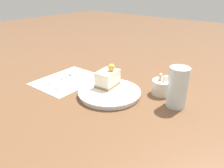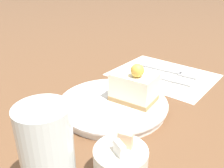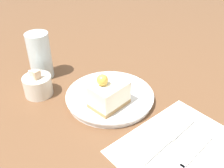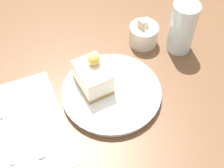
{
  "view_description": "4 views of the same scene",
  "coord_description": "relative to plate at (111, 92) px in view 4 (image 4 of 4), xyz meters",
  "views": [
    {
      "loc": [
        0.48,
        -0.5,
        0.37
      ],
      "look_at": [
        0.04,
        0.02,
        0.05
      ],
      "focal_mm": 35.0,
      "sensor_mm": 36.0,
      "label": 1
    },
    {
      "loc": [
        0.36,
        0.32,
        0.27
      ],
      "look_at": [
        0.03,
        0.04,
        0.06
      ],
      "focal_mm": 40.0,
      "sensor_mm": 36.0,
      "label": 2
    },
    {
      "loc": [
        -0.38,
        0.35,
        0.4
      ],
      "look_at": [
        0.02,
        0.03,
        0.05
      ],
      "focal_mm": 40.0,
      "sensor_mm": 36.0,
      "label": 3
    },
    {
      "loc": [
        -0.12,
        -0.36,
        0.58
      ],
      "look_at": [
        0.02,
        0.02,
        0.06
      ],
      "focal_mm": 50.0,
      "sensor_mm": 36.0,
      "label": 4
    }
  ],
  "objects": [
    {
      "name": "fork",
      "position": [
        -0.25,
        0.01,
        -0.01
      ],
      "size": [
        0.03,
        0.17,
        0.0
      ],
      "rotation": [
        0.0,
        0.0,
        0.1
      ],
      "color": "#B2B2B7",
      "rests_on": "napkin"
    },
    {
      "name": "plate",
      "position": [
        0.0,
        0.0,
        0.0
      ],
      "size": [
        0.22,
        0.22,
        0.02
      ],
      "color": "white",
      "rests_on": "ground_plane"
    },
    {
      "name": "drinking_glass",
      "position": [
        0.22,
        0.08,
        0.06
      ],
      "size": [
        0.06,
        0.06,
        0.13
      ],
      "color": "silver",
      "rests_on": "ground_plane"
    },
    {
      "name": "sugar_bowl",
      "position": [
        0.14,
        0.13,
        0.02
      ],
      "size": [
        0.07,
        0.07,
        0.07
      ],
      "color": "silver",
      "rests_on": "ground_plane"
    },
    {
      "name": "napkin",
      "position": [
        -0.22,
        -0.01,
        -0.01
      ],
      "size": [
        0.21,
        0.26,
        0.0
      ],
      "rotation": [
        0.0,
        0.0,
        0.03
      ],
      "color": "white",
      "rests_on": "ground_plane"
    },
    {
      "name": "cake_slice",
      "position": [
        -0.03,
        0.03,
        0.04
      ],
      "size": [
        0.07,
        0.09,
        0.09
      ],
      "rotation": [
        0.0,
        0.0,
        0.13
      ],
      "color": "#AD8451",
      "rests_on": "plate"
    },
    {
      "name": "knife",
      "position": [
        -0.19,
        -0.03,
        -0.01
      ],
      "size": [
        0.03,
        0.18,
        0.0
      ],
      "rotation": [
        0.0,
        0.0,
        0.1
      ],
      "color": "#B2B2B7",
      "rests_on": "napkin"
    },
    {
      "name": "ground_plane",
      "position": [
        -0.02,
        -0.03,
        -0.01
      ],
      "size": [
        4.0,
        4.0,
        0.0
      ],
      "primitive_type": "plane",
      "color": "brown"
    }
  ]
}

